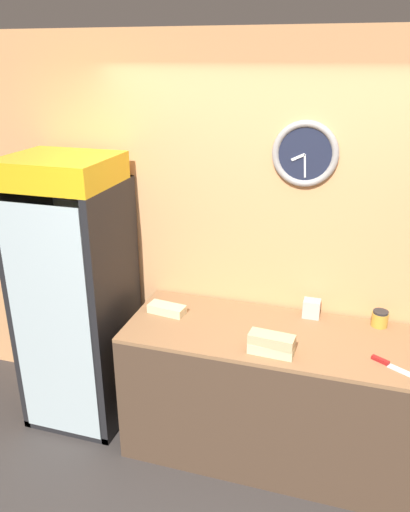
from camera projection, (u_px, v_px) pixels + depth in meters
The scene contains 9 objects.
wall_back at pixel (287, 246), 3.33m from camera, with size 5.20×0.10×2.70m.
prep_counter at pixel (270, 393), 3.29m from camera, with size 1.87×0.73×0.92m.
beverage_cooler at pixel (78, 281), 3.51m from camera, with size 0.68×0.67×1.95m.
sandwich_stack_bottom at pixel (271, 349), 2.90m from camera, with size 0.27×0.12×0.06m.
sandwich_stack_middle at pixel (272, 340), 2.87m from camera, with size 0.27×0.13×0.06m.
sandwich_flat_left at pixel (167, 309), 3.35m from camera, with size 0.26×0.14×0.06m.
chefs_knife at pixel (390, 365), 2.79m from camera, with size 0.28×0.18×0.02m.
condiment_jar at pixel (380, 319), 3.19m from camera, with size 0.10×0.10×0.11m.
napkin_dispenser at pixel (312, 308), 3.30m from camera, with size 0.11×0.09×0.12m.
Camera 1 is at (0.38, -1.81, 2.53)m, focal length 35.00 mm.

